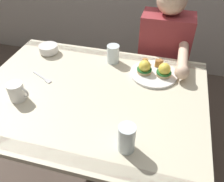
{
  "coord_description": "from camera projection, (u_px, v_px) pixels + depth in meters",
  "views": [
    {
      "loc": [
        0.35,
        -0.87,
        1.54
      ],
      "look_at": [
        0.12,
        0.0,
        0.78
      ],
      "focal_mm": 37.74,
      "sensor_mm": 36.0,
      "label": 1
    }
  ],
  "objects": [
    {
      "name": "coffee_mug",
      "position": [
        17.0,
        91.0,
        1.17
      ],
      "size": [
        0.11,
        0.08,
        0.09
      ],
      "color": "white",
      "rests_on": "dining_table"
    },
    {
      "name": "fruit_bowl",
      "position": [
        48.0,
        49.0,
        1.52
      ],
      "size": [
        0.12,
        0.12,
        0.05
      ],
      "color": "white",
      "rests_on": "dining_table"
    },
    {
      "name": "ground_plane",
      "position": [
        96.0,
        170.0,
        1.71
      ],
      "size": [
        6.0,
        6.0,
        0.0
      ],
      "primitive_type": "plane",
      "color": "brown"
    },
    {
      "name": "dining_table",
      "position": [
        91.0,
        108.0,
        1.3
      ],
      "size": [
        1.2,
        0.9,
        0.74
      ],
      "color": "beige",
      "rests_on": "ground_plane"
    },
    {
      "name": "fork",
      "position": [
        43.0,
        78.0,
        1.33
      ],
      "size": [
        0.15,
        0.08,
        0.0
      ],
      "color": "silver",
      "rests_on": "dining_table"
    },
    {
      "name": "eggs_benedict_plate",
      "position": [
        154.0,
        71.0,
        1.34
      ],
      "size": [
        0.27,
        0.27,
        0.09
      ],
      "color": "white",
      "rests_on": "dining_table"
    },
    {
      "name": "water_glass_near",
      "position": [
        113.0,
        55.0,
        1.43
      ],
      "size": [
        0.08,
        0.08,
        0.11
      ],
      "color": "silver",
      "rests_on": "dining_table"
    },
    {
      "name": "diner_person",
      "position": [
        163.0,
        57.0,
        1.67
      ],
      "size": [
        0.34,
        0.54,
        1.14
      ],
      "color": "#33333D",
      "rests_on": "ground_plane"
    },
    {
      "name": "water_glass_far",
      "position": [
        127.0,
        139.0,
        0.93
      ],
      "size": [
        0.07,
        0.07,
        0.13
      ],
      "color": "silver",
      "rests_on": "dining_table"
    }
  ]
}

